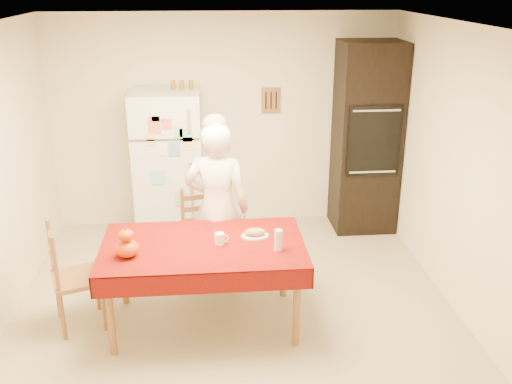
{
  "coord_description": "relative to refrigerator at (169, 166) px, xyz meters",
  "views": [
    {
      "loc": [
        -0.21,
        -4.31,
        2.86
      ],
      "look_at": [
        0.19,
        0.2,
        1.14
      ],
      "focal_mm": 40.0,
      "sensor_mm": 36.0,
      "label": 1
    }
  ],
  "objects": [
    {
      "name": "bread_loaf",
      "position": [
        0.83,
        -1.78,
        -0.04
      ],
      "size": [
        0.18,
        0.1,
        0.06
      ],
      "primitive_type": "ellipsoid",
      "color": "#A68151",
      "rests_on": "bread_plate"
    },
    {
      "name": "floor",
      "position": [
        0.65,
        -1.88,
        -0.85
      ],
      "size": [
        4.5,
        4.5,
        0.0
      ],
      "primitive_type": "plane",
      "color": "tan",
      "rests_on": "ground"
    },
    {
      "name": "refrigerator",
      "position": [
        0.0,
        0.0,
        0.0
      ],
      "size": [
        0.75,
        0.74,
        1.7
      ],
      "color": "white",
      "rests_on": "floor"
    },
    {
      "name": "wine_glass",
      "position": [
        0.99,
        -2.04,
        -0.0
      ],
      "size": [
        0.07,
        0.07,
        0.18
      ],
      "primitive_type": "cylinder",
      "color": "silver",
      "rests_on": "dining_table"
    },
    {
      "name": "pumpkin_upper",
      "position": [
        -0.22,
        -2.05,
        0.1
      ],
      "size": [
        0.12,
        0.12,
        0.09
      ],
      "primitive_type": "ellipsoid",
      "color": "#DA4005",
      "rests_on": "pumpkin_lower"
    },
    {
      "name": "dining_table",
      "position": [
        0.38,
        -1.88,
        -0.16
      ],
      "size": [
        1.7,
        1.0,
        0.76
      ],
      "color": "brown",
      "rests_on": "floor"
    },
    {
      "name": "seated_woman",
      "position": [
        0.52,
        -1.27,
        -0.02
      ],
      "size": [
        0.68,
        0.52,
        1.67
      ],
      "primitive_type": "imported",
      "rotation": [
        0.0,
        0.0,
        2.93
      ],
      "color": "white",
      "rests_on": "floor"
    },
    {
      "name": "spice_jar_left",
      "position": [
        0.09,
        0.05,
        0.9
      ],
      "size": [
        0.05,
        0.05,
        0.1
      ],
      "primitive_type": "cylinder",
      "color": "brown",
      "rests_on": "refrigerator"
    },
    {
      "name": "spice_jar_right",
      "position": [
        0.29,
        0.05,
        0.9
      ],
      "size": [
        0.05,
        0.05,
        0.1
      ],
      "primitive_type": "cylinder",
      "color": "#94551B",
      "rests_on": "refrigerator"
    },
    {
      "name": "spice_jar_mid",
      "position": [
        0.19,
        0.05,
        0.9
      ],
      "size": [
        0.05,
        0.05,
        0.1
      ],
      "primitive_type": "cylinder",
      "color": "brown",
      "rests_on": "refrigerator"
    },
    {
      "name": "oven_cabinet",
      "position": [
        2.28,
        0.05,
        0.25
      ],
      "size": [
        0.7,
        0.62,
        2.2
      ],
      "color": "black",
      "rests_on": "floor"
    },
    {
      "name": "coffee_mug",
      "position": [
        0.52,
        -1.89,
        -0.04
      ],
      "size": [
        0.08,
        0.08,
        0.1
      ],
      "primitive_type": "cylinder",
      "color": "white",
      "rests_on": "dining_table"
    },
    {
      "name": "chair_left",
      "position": [
        -0.75,
        -1.82,
        -0.34
      ],
      "size": [
        0.51,
        0.53,
        0.95
      ],
      "rotation": [
        0.0,
        0.0,
        1.9
      ],
      "color": "brown",
      "rests_on": "floor"
    },
    {
      "name": "chair_far",
      "position": [
        0.38,
        -1.09,
        -0.34
      ],
      "size": [
        0.49,
        0.48,
        0.95
      ],
      "rotation": [
        0.0,
        0.0,
        0.2
      ],
      "color": "brown",
      "rests_on": "floor"
    },
    {
      "name": "pumpkin_lower",
      "position": [
        -0.22,
        -2.05,
        -0.02
      ],
      "size": [
        0.19,
        0.19,
        0.14
      ],
      "primitive_type": "ellipsoid",
      "color": "#DB5905",
      "rests_on": "dining_table"
    },
    {
      "name": "room_shell",
      "position": [
        0.65,
        -1.88,
        0.77
      ],
      "size": [
        4.02,
        4.52,
        2.51
      ],
      "color": "beige",
      "rests_on": "ground"
    },
    {
      "name": "bread_plate",
      "position": [
        0.83,
        -1.78,
        -0.08
      ],
      "size": [
        0.24,
        0.24,
        0.02
      ],
      "primitive_type": "cylinder",
      "color": "silver",
      "rests_on": "dining_table"
    }
  ]
}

